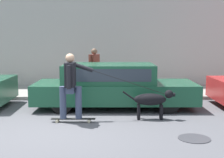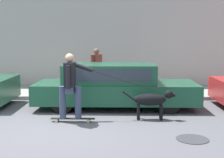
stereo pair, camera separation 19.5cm
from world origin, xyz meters
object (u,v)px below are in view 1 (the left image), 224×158
(skateboarder, at_px, (71,84))
(pedestrian_with_bag, at_px, (94,68))
(dog, at_px, (152,100))
(parked_car_1, at_px, (113,86))

(skateboarder, relative_size, pedestrian_with_bag, 1.85)
(skateboarder, bearing_deg, pedestrian_with_bag, 84.92)
(dog, bearing_deg, skateboarder, -170.81)
(parked_car_1, relative_size, skateboarder, 1.61)
(parked_car_1, height_order, pedestrian_with_bag, pedestrian_with_bag)
(dog, relative_size, pedestrian_with_bag, 0.84)
(dog, distance_m, skateboarder, 1.98)
(dog, bearing_deg, parked_car_1, 126.20)
(skateboarder, bearing_deg, dog, 8.03)
(parked_car_1, bearing_deg, pedestrian_with_bag, 108.47)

